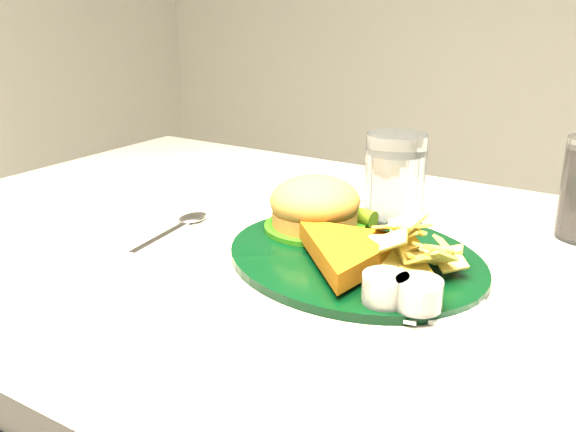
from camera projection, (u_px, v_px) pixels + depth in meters
dinner_plate at (355, 233)px, 0.75m from camera, size 0.40×0.37×0.07m
water_glass at (395, 181)px, 0.86m from camera, size 0.10×0.10×0.13m
fork_napkin at (426, 291)px, 0.67m from camera, size 0.16×0.19×0.01m
spoon at (160, 236)px, 0.83m from camera, size 0.06×0.17×0.01m
ramekin at (228, 199)px, 0.95m from camera, size 0.05×0.05×0.03m
wrapped_straw at (308, 193)px, 1.01m from camera, size 0.20×0.10×0.01m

